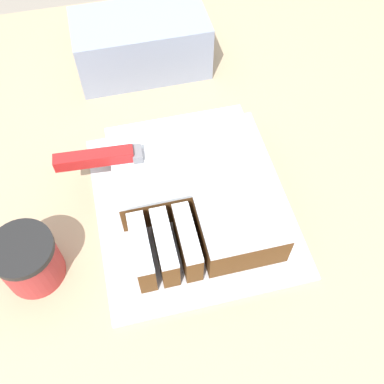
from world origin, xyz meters
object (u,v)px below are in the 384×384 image
object	(u,v)px
storage_box	(142,44)
knife	(116,156)
cake	(194,188)
cake_board	(192,204)
coffee_cup	(29,260)

from	to	relation	value
storage_box	knife	bearing A→B (deg)	-107.02
cake	knife	size ratio (longest dim) A/B	0.89
knife	cake_board	bearing A→B (deg)	-27.69
cake_board	storage_box	xyz separation A→B (m)	(-0.02, 0.37, 0.06)
cake_board	cake	world-z (taller)	cake
cake	coffee_cup	world-z (taller)	coffee_cup
cake	coffee_cup	distance (m)	0.28
storage_box	cake	bearing A→B (deg)	-86.23
cake	storage_box	bearing A→B (deg)	93.77
cake_board	cake	size ratio (longest dim) A/B	1.29
cake_board	coffee_cup	xyz separation A→B (m)	(-0.27, -0.06, 0.04)
cake_board	knife	size ratio (longest dim) A/B	1.15
coffee_cup	knife	bearing A→B (deg)	40.46
knife	storage_box	xyz separation A→B (m)	(0.09, 0.30, -0.03)
storage_box	cake_board	bearing A→B (deg)	-87.07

